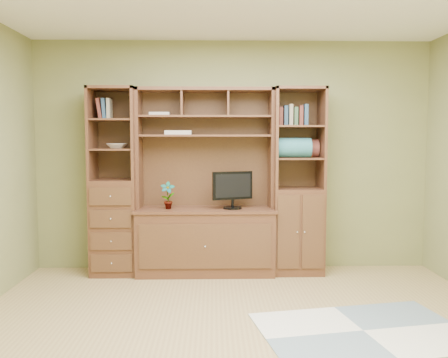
{
  "coord_description": "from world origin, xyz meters",
  "views": [
    {
      "loc": [
        -0.22,
        -3.44,
        1.49
      ],
      "look_at": [
        -0.12,
        1.2,
        1.1
      ],
      "focal_mm": 38.0,
      "sensor_mm": 36.0,
      "label": 1
    }
  ],
  "objects_px": {
    "monitor": "(233,183)",
    "center_hutch": "(205,182)",
    "right_tower": "(298,181)",
    "left_tower": "(115,182)"
  },
  "relations": [
    {
      "from": "monitor",
      "to": "center_hutch",
      "type": "bearing_deg",
      "value": 153.44
    },
    {
      "from": "center_hutch",
      "to": "right_tower",
      "type": "distance_m",
      "value": 1.03
    },
    {
      "from": "monitor",
      "to": "right_tower",
      "type": "bearing_deg",
      "value": -13.98
    },
    {
      "from": "left_tower",
      "to": "monitor",
      "type": "xyz_separation_m",
      "value": [
        1.3,
        -0.07,
        -0.01
      ]
    },
    {
      "from": "center_hutch",
      "to": "monitor",
      "type": "xyz_separation_m",
      "value": [
        0.3,
        -0.03,
        -0.01
      ]
    },
    {
      "from": "right_tower",
      "to": "monitor",
      "type": "xyz_separation_m",
      "value": [
        -0.73,
        -0.07,
        -0.01
      ]
    },
    {
      "from": "center_hutch",
      "to": "monitor",
      "type": "distance_m",
      "value": 0.3
    },
    {
      "from": "right_tower",
      "to": "center_hutch",
      "type": "bearing_deg",
      "value": -177.77
    },
    {
      "from": "right_tower",
      "to": "monitor",
      "type": "distance_m",
      "value": 0.73
    },
    {
      "from": "left_tower",
      "to": "monitor",
      "type": "height_order",
      "value": "left_tower"
    }
  ]
}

